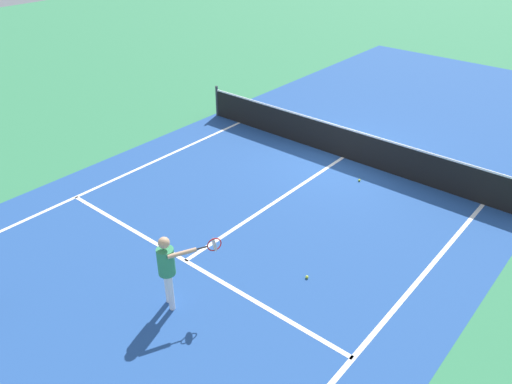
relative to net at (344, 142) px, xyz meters
name	(u,v)px	position (x,y,z in m)	size (l,w,h in m)	color
ground_plane	(343,157)	(0.00, 0.00, -0.49)	(60.00, 60.00, 0.00)	#337F51
court_surface_inbounds	(343,157)	(0.00, 0.00, -0.49)	(10.62, 24.40, 0.00)	#234C93
line_sideline_left	(91,190)	(-4.11, -5.95, -0.49)	(0.10, 11.89, 0.01)	white
line_sideline_right	(366,342)	(4.11, -5.95, -0.49)	(0.10, 11.89, 0.01)	white
line_service_near	(185,261)	(0.00, -6.40, -0.49)	(8.22, 0.10, 0.01)	white
line_center_service	(277,201)	(0.00, -3.20, -0.49)	(0.10, 6.40, 0.01)	white
net	(344,142)	(0.00, 0.00, 0.00)	(10.38, 0.09, 1.07)	#33383D
player_near	(168,264)	(0.79, -7.48, 0.48)	(0.84, 1.01, 1.58)	white
tennis_ball_near_net	(359,180)	(1.10, -0.96, -0.46)	(0.07, 0.07, 0.07)	#CCE033
tennis_ball_mid_court	(307,277)	(2.32, -5.20, -0.46)	(0.07, 0.07, 0.07)	#CCE033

